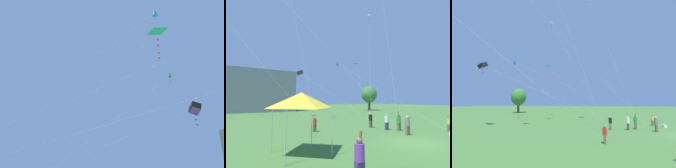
# 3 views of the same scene
# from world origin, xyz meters

# --- Properties ---
(ground_plane) EXTENTS (220.00, 220.00, 0.00)m
(ground_plane) POSITION_xyz_m (0.00, 0.00, 0.00)
(ground_plane) COLOR #427033
(distant_building) EXTENTS (25.76, 15.97, 11.86)m
(distant_building) POSITION_xyz_m (-6.81, 50.13, 5.93)
(distant_building) COLOR slate
(distant_building) RESTS_ON ground
(tree_far_centre) EXTENTS (5.31, 4.78, 8.01)m
(tree_far_centre) POSITION_xyz_m (28.26, 34.15, 5.18)
(tree_far_centre) COLOR brown
(tree_far_centre) RESTS_ON ground
(festival_tent) EXTENTS (3.13, 3.13, 3.78)m
(festival_tent) POSITION_xyz_m (-8.40, 2.36, 3.29)
(festival_tent) COLOR #B7B7BC
(festival_tent) RESTS_ON ground
(person_green_shirt) EXTENTS (0.43, 0.43, 2.11)m
(person_green_shirt) POSITION_xyz_m (3.59, 4.19, 1.02)
(person_green_shirt) COLOR brown
(person_green_shirt) RESTS_ON ground
(person_yellow_shirt) EXTENTS (0.40, 0.40, 1.68)m
(person_yellow_shirt) POSITION_xyz_m (7.38, 0.82, 0.90)
(person_yellow_shirt) COLOR brown
(person_yellow_shirt) RESTS_ON ground
(person_purple_shirt) EXTENTS (0.42, 0.42, 2.07)m
(person_purple_shirt) POSITION_xyz_m (-7.85, -2.52, 1.00)
(person_purple_shirt) COLOR #473860
(person_purple_shirt) RESTS_ON ground
(person_red_shirt) EXTENTS (0.37, 0.37, 1.57)m
(person_red_shirt) POSITION_xyz_m (-4.30, 8.68, 0.84)
(person_red_shirt) COLOR brown
(person_red_shirt) RESTS_ON ground
(person_grey_shirt) EXTENTS (0.43, 0.43, 1.83)m
(person_grey_shirt) POSITION_xyz_m (2.24, 2.20, 0.99)
(person_grey_shirt) COLOR brown
(person_grey_shirt) RESTS_ON ground
(person_white_shirt) EXTENTS (0.42, 0.42, 1.78)m
(person_white_shirt) POSITION_xyz_m (2.89, 5.27, 0.96)
(person_white_shirt) COLOR #473860
(person_white_shirt) RESTS_ON ground
(person_black_shirt) EXTENTS (0.42, 0.42, 1.78)m
(person_black_shirt) POSITION_xyz_m (2.61, 7.50, 0.96)
(person_black_shirt) COLOR brown
(person_black_shirt) RESTS_ON ground
(kite_black_box_2) EXTENTS (2.93, 20.20, 9.43)m
(kite_black_box_2) POSITION_xyz_m (0.49, 25.21, 8.80)
(kite_black_box_2) COLOR silver
(kite_black_box_2) RESTS_ON ground
(kite_blue_diamond_5) EXTENTS (3.08, 25.48, 12.55)m
(kite_blue_diamond_5) POSITION_xyz_m (9.85, 25.56, 11.89)
(kite_blue_diamond_5) COLOR silver
(kite_blue_diamond_5) RESTS_ON ground
(kite_cyan_delta_6) EXTENTS (6.92, 10.86, 10.66)m
(kite_cyan_delta_6) POSITION_xyz_m (9.10, 18.01, 10.38)
(kite_cyan_delta_6) COLOR silver
(kite_cyan_delta_6) RESTS_ON ground
(kite_yellow_delta_7) EXTENTS (11.21, 11.54, 22.48)m
(kite_yellow_delta_7) POSITION_xyz_m (13.66, 18.74, 21.84)
(kite_yellow_delta_7) COLOR silver
(kite_yellow_delta_7) RESTS_ON ground
(kite_red_delta_8) EXTENTS (7.88, 26.17, 7.88)m
(kite_red_delta_8) POSITION_xyz_m (15.13, 25.94, 7.43)
(kite_red_delta_8) COLOR silver
(kite_red_delta_8) RESTS_ON ground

